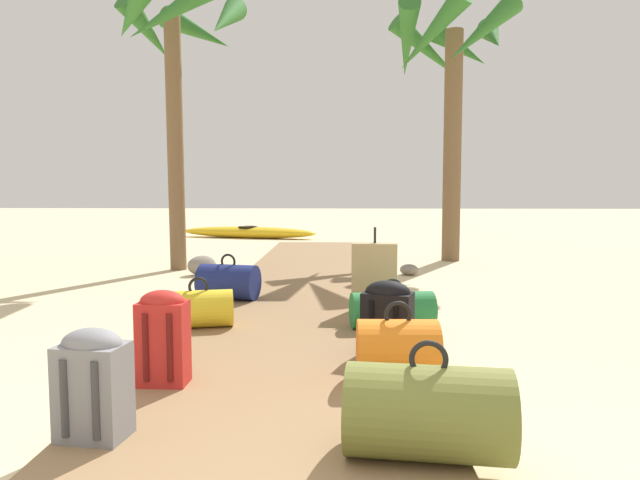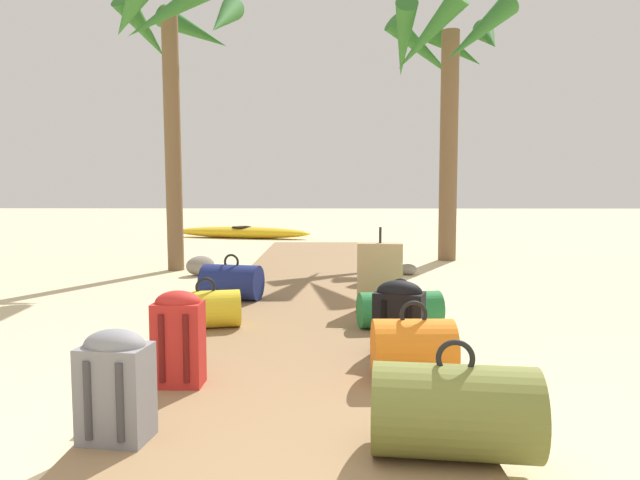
{
  "view_description": "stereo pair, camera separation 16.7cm",
  "coord_description": "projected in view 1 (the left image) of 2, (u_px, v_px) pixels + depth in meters",
  "views": [
    {
      "loc": [
        0.37,
        -1.66,
        1.21
      ],
      "look_at": [
        0.11,
        5.85,
        0.55
      ],
      "focal_mm": 32.5,
      "sensor_mm": 36.0,
      "label": 1
    },
    {
      "loc": [
        0.21,
        -1.66,
        1.21
      ],
      "look_at": [
        0.11,
        5.85,
        0.55
      ],
      "focal_mm": 32.5,
      "sensor_mm": 36.0,
      "label": 2
    }
  ],
  "objects": [
    {
      "name": "palm_tree_far_right",
      "position": [
        448.0,
        66.0,
        9.56
      ],
      "size": [
        2.09,
        2.32,
        4.24
      ],
      "color": "brown",
      "rests_on": "ground"
    },
    {
      "name": "kayak",
      "position": [
        248.0,
        232.0,
        14.37
      ],
      "size": [
        3.59,
        1.46,
        0.29
      ],
      "color": "gold",
      "rests_on": "ground"
    },
    {
      "name": "suitcase_tan",
      "position": [
        375.0,
        278.0,
        5.31
      ],
      "size": [
        0.43,
        0.22,
        0.79
      ],
      "color": "tan",
      "rests_on": "boardwalk"
    },
    {
      "name": "ground_plane",
      "position": [
        304.0,
        306.0,
        6.01
      ],
      "size": [
        60.0,
        60.0,
        0.0
      ],
      "primitive_type": "plane",
      "color": "beige"
    },
    {
      "name": "backpack_red",
      "position": [
        163.0,
        335.0,
        3.35
      ],
      "size": [
        0.28,
        0.21,
        0.55
      ],
      "color": "red",
      "rests_on": "boardwalk"
    },
    {
      "name": "backpack_black",
      "position": [
        387.0,
        316.0,
        3.93
      ],
      "size": [
        0.38,
        0.3,
        0.52
      ],
      "color": "black",
      "rests_on": "boardwalk"
    },
    {
      "name": "duffel_bag_navy",
      "position": [
        228.0,
        282.0,
        5.95
      ],
      "size": [
        0.66,
        0.48,
        0.47
      ],
      "color": "navy",
      "rests_on": "boardwalk"
    },
    {
      "name": "duffel_bag_olive",
      "position": [
        428.0,
        412.0,
        2.43
      ],
      "size": [
        0.73,
        0.48,
        0.51
      ],
      "color": "olive",
      "rests_on": "boardwalk"
    },
    {
      "name": "palm_tree_far_left",
      "position": [
        179.0,
        46.0,
        8.35
      ],
      "size": [
        1.96,
        2.09,
        4.18
      ],
      "color": "brown",
      "rests_on": "ground"
    },
    {
      "name": "rock_right_far",
      "position": [
        409.0,
        270.0,
        8.18
      ],
      "size": [
        0.36,
        0.35,
        0.15
      ],
      "primitive_type": "ellipsoid",
      "rotation": [
        0.0,
        0.0,
        0.99
      ],
      "color": "gray",
      "rests_on": "ground"
    },
    {
      "name": "duffel_bag_orange",
      "position": [
        397.0,
        351.0,
        3.39
      ],
      "size": [
        0.48,
        0.38,
        0.48
      ],
      "color": "orange",
      "rests_on": "boardwalk"
    },
    {
      "name": "duffel_bag_green",
      "position": [
        392.0,
        309.0,
        4.74
      ],
      "size": [
        0.71,
        0.4,
        0.41
      ],
      "color": "#237538",
      "rests_on": "boardwalk"
    },
    {
      "name": "duffel_bag_yellow",
      "position": [
        199.0,
        309.0,
        4.75
      ],
      "size": [
        0.61,
        0.43,
        0.42
      ],
      "color": "gold",
      "rests_on": "boardwalk"
    },
    {
      "name": "rock_left_mid",
      "position": [
        202.0,
        265.0,
        8.18
      ],
      "size": [
        0.52,
        0.52,
        0.28
      ],
      "primitive_type": "ellipsoid",
      "rotation": [
        0.0,
        0.0,
        0.81
      ],
      "color": "gray",
      "rests_on": "ground"
    },
    {
      "name": "backpack_grey",
      "position": [
        93.0,
        381.0,
        2.62
      ],
      "size": [
        0.32,
        0.26,
        0.51
      ],
      "color": "slate",
      "rests_on": "boardwalk"
    },
    {
      "name": "boardwalk",
      "position": [
        309.0,
        285.0,
        7.06
      ],
      "size": [
        1.84,
        10.64,
        0.08
      ],
      "primitive_type": "cube",
      "color": "olive",
      "rests_on": "ground"
    }
  ]
}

